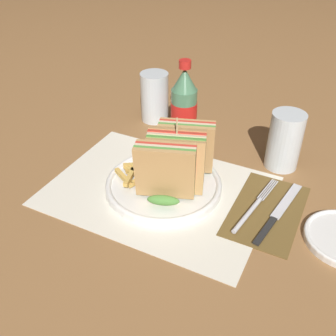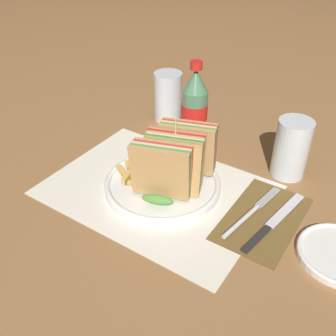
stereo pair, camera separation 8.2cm
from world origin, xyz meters
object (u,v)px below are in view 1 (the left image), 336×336
Objects in this scene: glass_near at (284,144)px; glass_far at (155,100)px; coke_bottle_near at (184,104)px; plate_main at (164,185)px; fork at (252,209)px; club_sandwich at (176,160)px; knife at (278,213)px.

glass_near and glass_far have the same top height.
glass_near is (0.26, -0.03, -0.03)m from coke_bottle_near.
glass_near reaches higher than plate_main.
plate_main is 0.19m from fork.
club_sandwich is (0.02, 0.01, 0.06)m from plate_main.
glass_far reaches higher than fork.
plate_main is 0.24m from knife.
coke_bottle_near reaches higher than plate_main.
club_sandwich is 0.94× the size of knife.
coke_bottle_near is 1.48× the size of glass_near.
glass_far is (-0.16, 0.26, 0.05)m from plate_main.
plate_main is 1.25× the size of coke_bottle_near.
fork is at bearing 2.81° from plate_main.
fork reaches higher than knife.
fork is 0.97× the size of coke_bottle_near.
fork is at bearing -93.28° from glass_near.
plate_main is 0.07m from club_sandwich.
fork is at bearing -0.10° from club_sandwich.
glass_near is 0.37m from glass_far.
knife is at bearing 4.14° from club_sandwich.
knife is 0.46m from glass_far.
club_sandwich is at bearing -53.82° from glass_far.
fork is 0.91× the size of knife.
glass_near is (0.17, 0.19, -0.02)m from club_sandwich.
glass_near reaches higher than knife.
plate_main is 0.31m from glass_far.
coke_bottle_near is at bearing 147.30° from fork.
coke_bottle_near is (-0.06, 0.23, 0.07)m from plate_main.
glass_far is at bearing 121.58° from plate_main.
plate_main is 1.24× the size of club_sandwich.
coke_bottle_near is (-0.08, 0.22, 0.01)m from club_sandwich.
plate_main is at bearing -135.37° from glass_near.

